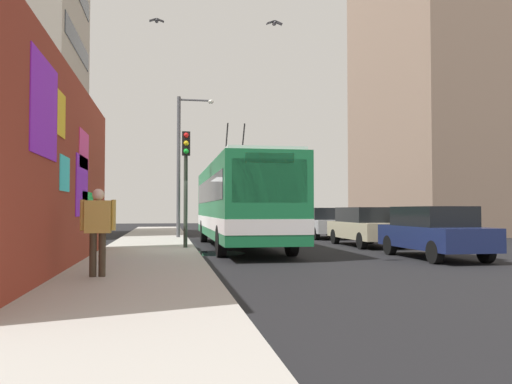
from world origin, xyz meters
TOP-DOWN VIEW (x-y plane):
  - ground_plane at (0.00, 0.00)m, footprint 80.00×80.00m
  - sidewalk_slab at (0.00, 1.60)m, footprint 48.00×3.20m
  - graffiti_wall at (-4.61, 3.35)m, footprint 12.78×0.32m
  - building_far_left at (12.77, 9.20)m, footprint 8.91×6.41m
  - building_far_right at (13.46, -17.00)m, footprint 12.47×9.15m
  - city_bus at (2.59, -1.80)m, footprint 11.89×2.54m
  - parked_car_navy at (-2.71, -7.00)m, footprint 4.35×1.76m
  - parked_car_champagne at (2.68, -7.00)m, footprint 4.68×1.82m
  - parked_car_silver at (8.49, -7.00)m, footprint 4.11×1.79m
  - pedestrian_near_wall at (-6.57, 2.36)m, footprint 0.23×0.69m
  - traffic_light at (1.01, 0.35)m, footprint 0.49×0.28m
  - street_lamp at (8.21, 0.26)m, footprint 0.44×1.81m
  - curbside_puddle at (0.24, -0.60)m, footprint 2.12×2.12m

SIDE VIEW (x-z plane):
  - ground_plane at x=0.00m, z-range 0.00..0.00m
  - curbside_puddle at x=0.24m, z-range 0.00..0.00m
  - sidewalk_slab at x=0.00m, z-range 0.00..0.15m
  - parked_car_silver at x=8.49m, z-range 0.04..1.62m
  - parked_car_navy at x=-2.71m, z-range 0.04..1.62m
  - parked_car_champagne at x=2.68m, z-range 0.05..1.63m
  - pedestrian_near_wall at x=-6.57m, z-range 0.31..2.06m
  - city_bus at x=2.59m, z-range -0.71..4.36m
  - graffiti_wall at x=-4.61m, z-range 0.00..4.75m
  - traffic_light at x=1.01m, z-range 0.86..4.97m
  - street_lamp at x=8.21m, z-range 0.65..7.57m
  - building_far_left at x=12.77m, z-range 0.00..16.53m
  - building_far_right at x=13.46m, z-range 0.00..21.55m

